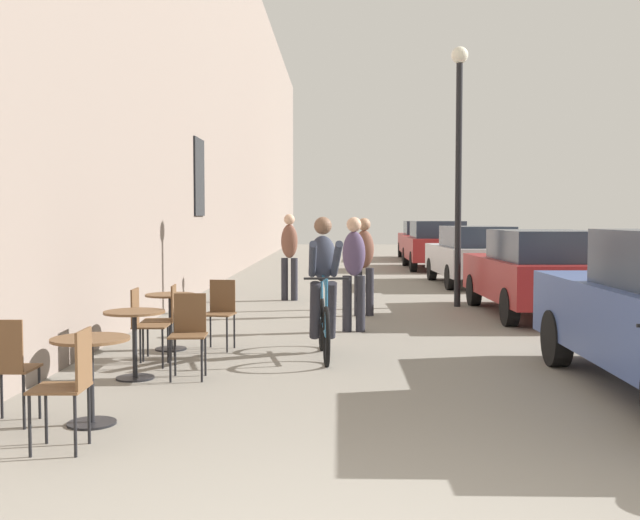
{
  "coord_description": "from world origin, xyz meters",
  "views": [
    {
      "loc": [
        -0.1,
        -3.39,
        1.71
      ],
      "look_at": [
        -0.47,
        11.34,
        0.87
      ],
      "focal_mm": 42.62,
      "sensor_mm": 36.0,
      "label": 1
    }
  ],
  "objects_px": {
    "parked_car_second": "(537,271)",
    "parked_car_third": "(473,255)",
    "cafe_chair_far_toward_street": "(165,316)",
    "pedestrian_mid": "(364,261)",
    "cafe_chair_mid_toward_street": "(189,329)",
    "cyclist_on_bicycle": "(323,290)",
    "street_lamp": "(459,143)",
    "cafe_chair_near_toward_wall": "(70,380)",
    "cafe_table_mid": "(135,330)",
    "cafe_chair_mid_toward_wall": "(144,321)",
    "cafe_table_far": "(170,309)",
    "cafe_chair_near_toward_street": "(8,364)",
    "cafe_chair_far_toward_wall": "(220,309)",
    "cafe_table_near": "(91,362)",
    "pedestrian_far": "(289,252)",
    "parked_car_fifth": "(423,239)",
    "parked_car_fourth": "(435,244)",
    "pedestrian_near": "(354,267)"
  },
  "relations": [
    {
      "from": "cafe_chair_near_toward_street",
      "to": "parked_car_fourth",
      "type": "relative_size",
      "value": 0.2
    },
    {
      "from": "cafe_chair_mid_toward_street",
      "to": "cyclist_on_bicycle",
      "type": "distance_m",
      "value": 1.96
    },
    {
      "from": "parked_car_fifth",
      "to": "cafe_chair_near_toward_wall",
      "type": "bearing_deg",
      "value": -102.0
    },
    {
      "from": "cafe_chair_mid_toward_street",
      "to": "cafe_chair_far_toward_wall",
      "type": "distance_m",
      "value": 1.76
    },
    {
      "from": "parked_car_second",
      "to": "parked_car_third",
      "type": "distance_m",
      "value": 5.9
    },
    {
      "from": "cafe_table_mid",
      "to": "pedestrian_mid",
      "type": "distance_m",
      "value": 5.82
    },
    {
      "from": "cafe_chair_far_toward_street",
      "to": "parked_car_second",
      "type": "distance_m",
      "value": 6.91
    },
    {
      "from": "cafe_chair_far_toward_wall",
      "to": "parked_car_third",
      "type": "height_order",
      "value": "parked_car_third"
    },
    {
      "from": "cafe_chair_near_toward_street",
      "to": "cafe_chair_far_toward_wall",
      "type": "distance_m",
      "value": 3.85
    },
    {
      "from": "pedestrian_mid",
      "to": "street_lamp",
      "type": "distance_m",
      "value": 3.15
    },
    {
      "from": "cafe_chair_near_toward_street",
      "to": "pedestrian_near",
      "type": "relative_size",
      "value": 0.52
    },
    {
      "from": "cafe_chair_mid_toward_wall",
      "to": "parked_car_second",
      "type": "relative_size",
      "value": 0.21
    },
    {
      "from": "cafe_chair_far_toward_street",
      "to": "cafe_chair_far_toward_wall",
      "type": "bearing_deg",
      "value": 51.84
    },
    {
      "from": "parked_car_fourth",
      "to": "pedestrian_near",
      "type": "bearing_deg",
      "value": -102.1
    },
    {
      "from": "cafe_chair_mid_toward_street",
      "to": "cyclist_on_bicycle",
      "type": "bearing_deg",
      "value": 43.67
    },
    {
      "from": "cafe_chair_mid_toward_wall",
      "to": "cyclist_on_bicycle",
      "type": "relative_size",
      "value": 0.51
    },
    {
      "from": "cyclist_on_bicycle",
      "to": "pedestrian_near",
      "type": "height_order",
      "value": "cyclist_on_bicycle"
    },
    {
      "from": "pedestrian_mid",
      "to": "parked_car_second",
      "type": "height_order",
      "value": "pedestrian_mid"
    },
    {
      "from": "cafe_chair_mid_toward_wall",
      "to": "cafe_chair_near_toward_wall",
      "type": "bearing_deg",
      "value": -85.16
    },
    {
      "from": "pedestrian_far",
      "to": "pedestrian_mid",
      "type": "bearing_deg",
      "value": -58.69
    },
    {
      "from": "cafe_chair_far_toward_street",
      "to": "cyclist_on_bicycle",
      "type": "relative_size",
      "value": 0.51
    },
    {
      "from": "cyclist_on_bicycle",
      "to": "street_lamp",
      "type": "distance_m",
      "value": 6.17
    },
    {
      "from": "cafe_chair_near_toward_street",
      "to": "cafe_chair_mid_toward_street",
      "type": "relative_size",
      "value": 1.0
    },
    {
      "from": "cafe_table_near",
      "to": "cafe_chair_near_toward_street",
      "type": "relative_size",
      "value": 0.81
    },
    {
      "from": "street_lamp",
      "to": "parked_car_second",
      "type": "distance_m",
      "value": 2.92
    },
    {
      "from": "cafe_table_mid",
      "to": "cafe_chair_mid_toward_street",
      "type": "bearing_deg",
      "value": 7.72
    },
    {
      "from": "cyclist_on_bicycle",
      "to": "parked_car_fifth",
      "type": "xyz_separation_m",
      "value": [
        3.59,
        21.35,
        -0.01
      ]
    },
    {
      "from": "cafe_table_far",
      "to": "cafe_chair_far_toward_street",
      "type": "relative_size",
      "value": 0.81
    },
    {
      "from": "cafe_table_mid",
      "to": "cafe_table_far",
      "type": "xyz_separation_m",
      "value": [
        -0.01,
        1.76,
        0.0
      ]
    },
    {
      "from": "pedestrian_mid",
      "to": "cafe_table_far",
      "type": "bearing_deg",
      "value": -127.09
    },
    {
      "from": "pedestrian_mid",
      "to": "parked_car_fifth",
      "type": "relative_size",
      "value": 0.38
    },
    {
      "from": "cafe_chair_mid_toward_wall",
      "to": "parked_car_third",
      "type": "distance_m",
      "value": 11.88
    },
    {
      "from": "cafe_chair_far_toward_wall",
      "to": "cyclist_on_bicycle",
      "type": "relative_size",
      "value": 0.51
    },
    {
      "from": "parked_car_third",
      "to": "cafe_table_near",
      "type": "bearing_deg",
      "value": -112.61
    },
    {
      "from": "cafe_chair_mid_toward_wall",
      "to": "cafe_table_far",
      "type": "xyz_separation_m",
      "value": [
        0.06,
        1.07,
        0.0
      ]
    },
    {
      "from": "cafe_chair_near_toward_street",
      "to": "pedestrian_mid",
      "type": "distance_m",
      "value": 7.71
    },
    {
      "from": "cafe_chair_near_toward_wall",
      "to": "cafe_table_mid",
      "type": "bearing_deg",
      "value": 94.45
    },
    {
      "from": "cafe_chair_mid_toward_street",
      "to": "parked_car_third",
      "type": "bearing_deg",
      "value": 65.99
    },
    {
      "from": "cafe_table_far",
      "to": "parked_car_third",
      "type": "distance_m",
      "value": 10.92
    },
    {
      "from": "cafe_table_far",
      "to": "cafe_chair_near_toward_street",
      "type": "bearing_deg",
      "value": -98.35
    },
    {
      "from": "cafe_table_near",
      "to": "cafe_chair_far_toward_wall",
      "type": "relative_size",
      "value": 0.81
    },
    {
      "from": "cafe_chair_far_toward_street",
      "to": "pedestrian_mid",
      "type": "distance_m",
      "value": 4.8
    },
    {
      "from": "cafe_chair_mid_toward_wall",
      "to": "pedestrian_mid",
      "type": "distance_m",
      "value": 5.25
    },
    {
      "from": "cafe_table_near",
      "to": "street_lamp",
      "type": "distance_m",
      "value": 9.74
    },
    {
      "from": "cyclist_on_bicycle",
      "to": "pedestrian_mid",
      "type": "xyz_separation_m",
      "value": [
        0.62,
        3.78,
        0.14
      ]
    },
    {
      "from": "street_lamp",
      "to": "parked_car_fourth",
      "type": "xyz_separation_m",
      "value": [
        0.9,
        10.48,
        -2.29
      ]
    },
    {
      "from": "cafe_chair_far_toward_wall",
      "to": "pedestrian_near",
      "type": "distance_m",
      "value": 2.36
    },
    {
      "from": "parked_car_third",
      "to": "parked_car_fourth",
      "type": "height_order",
      "value": "parked_car_fourth"
    },
    {
      "from": "cafe_chair_mid_toward_street",
      "to": "pedestrian_far",
      "type": "height_order",
      "value": "pedestrian_far"
    },
    {
      "from": "cafe_chair_near_toward_street",
      "to": "pedestrian_mid",
      "type": "xyz_separation_m",
      "value": [
        3.13,
        7.04,
        0.44
      ]
    }
  ]
}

